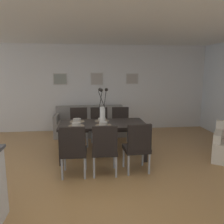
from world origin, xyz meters
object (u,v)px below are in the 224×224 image
dining_chair_mid_left (138,145)px  framed_picture_center (97,79)px  bowl_far_left (103,123)px  framed_picture_left (60,79)px  dining_table (103,127)px  dining_chair_near_right (79,125)px  dining_chair_far_right (100,124)px  dining_chair_far_left (105,147)px  bowl_near_left (76,124)px  bowl_far_right (102,119)px  dining_chair_near_left (73,148)px  dining_chair_mid_right (121,124)px  framed_picture_right (132,79)px  centerpiece_vase (103,110)px  bowl_near_right (77,120)px  sofa (90,125)px

dining_chair_mid_left → framed_picture_center: framed_picture_center is taller
bowl_far_left → framed_picture_left: (-1.09, 2.49, 0.81)m
dining_table → framed_picture_left: size_ratio=4.45×
dining_chair_near_right → bowl_far_left: bearing=-64.2°
dining_chair_far_right → bowl_far_left: size_ratio=5.41×
dining_chair_far_left → dining_chair_mid_left: 0.59m
bowl_near_left → framed_picture_left: (-0.55, 2.49, 0.81)m
dining_chair_mid_left → bowl_far_right: size_ratio=5.41×
dining_chair_near_left → dining_chair_mid_right: (1.09, 1.72, 0.00)m
dining_chair_far_left → framed_picture_right: (1.12, 3.18, 1.08)m
bowl_far_right → dining_chair_far_right: bearing=91.2°
bowl_near_left → bowl_far_left: 0.54m
dining_chair_mid_right → bowl_far_left: dining_chair_mid_right is taller
dining_chair_far_left → framed_picture_left: 3.52m
dining_chair_mid_left → centerpiece_vase: size_ratio=1.25×
dining_table → bowl_near_left: bowl_near_left is taller
dining_table → bowl_near_right: bowl_near_right is taller
dining_chair_mid_right → dining_table: bearing=-121.8°
bowl_near_right → dining_chair_near_left: bearing=-91.5°
dining_chair_near_left → dining_chair_far_right: same height
dining_table → bowl_near_right: (-0.54, 0.20, 0.12)m
dining_chair_far_left → bowl_near_left: 0.89m
dining_chair_far_left → framed_picture_left: bearing=108.5°
dining_table → framed_picture_right: (1.09, 2.29, 0.93)m
dining_chair_near_left → bowl_far_left: bearing=50.2°
bowl_near_right → bowl_far_right: same height
dining_chair_far_right → framed_picture_left: bearing=126.9°
dining_chair_near_left → framed_picture_center: 3.40m
bowl_far_left → framed_picture_left: 2.84m
dining_table → framed_picture_center: 2.47m
framed_picture_center → dining_chair_near_left: bearing=-100.1°
bowl_near_right → bowl_far_left: (0.54, -0.41, 0.00)m
dining_chair_far_right → bowl_near_left: 1.21m
dining_chair_mid_right → sofa: (-0.75, 0.97, -0.23)m
dining_chair_far_left → dining_chair_mid_right: size_ratio=1.00×
sofa → framed_picture_center: framed_picture_center is taller
dining_chair_far_left → bowl_far_left: bearing=87.6°
bowl_far_left → dining_chair_mid_left: bearing=-48.6°
framed_picture_left → centerpiece_vase: bearing=-64.4°
dining_chair_far_right → bowl_near_right: size_ratio=5.41×
bowl_near_left → framed_picture_right: (1.63, 2.49, 0.81)m
sofa → framed_picture_left: bearing=150.6°
dining_chair_mid_right → dining_chair_far_right: bearing=178.3°
bowl_far_right → dining_chair_near_right: bearing=127.8°
centerpiece_vase → framed_picture_center: size_ratio=1.95×
bowl_far_left → framed_picture_right: bearing=66.3°
dining_chair_near_left → dining_chair_far_left: same height
dining_chair_mid_right → bowl_near_left: size_ratio=5.41×
sofa → bowl_far_left: bearing=-83.3°
framed_picture_center → dining_table: bearing=-90.0°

